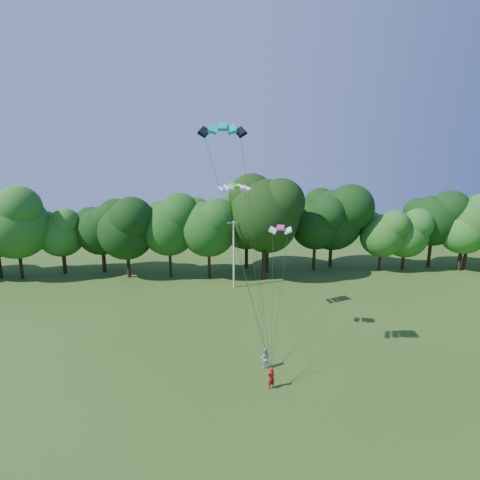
{
  "coord_description": "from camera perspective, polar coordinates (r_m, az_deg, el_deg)",
  "views": [
    {
      "loc": [
        -1.58,
        -15.77,
        15.63
      ],
      "look_at": [
        0.66,
        13.0,
        9.54
      ],
      "focal_mm": 28.0,
      "sensor_mm": 36.0,
      "label": 1
    }
  ],
  "objects": [
    {
      "name": "ground",
      "position": [
        22.26,
        1.08,
        -32.68
      ],
      "size": [
        160.0,
        160.0,
        0.0
      ],
      "primitive_type": "plane",
      "color": "#2D4F15",
      "rests_on": "ground"
    },
    {
      "name": "kite_teal",
      "position": [
        25.65,
        -2.71,
        16.91
      ],
      "size": [
        3.05,
        1.43,
        0.69
      ],
      "rotation": [
        0.0,
        0.0,
        -0.04
      ],
      "color": "#05ACA9",
      "rests_on": "ground"
    },
    {
      "name": "kite_green",
      "position": [
        36.14,
        -0.89,
        8.3
      ],
      "size": [
        3.23,
        2.33,
        0.47
      ],
      "rotation": [
        0.0,
        0.0,
        0.38
      ],
      "color": "#2DD720",
      "rests_on": "ground"
    },
    {
      "name": "kite_flyer_left",
      "position": [
        27.93,
        4.76,
        -20.19
      ],
      "size": [
        0.7,
        0.61,
        1.6
      ],
      "primitive_type": "imported",
      "rotation": [
        0.0,
        0.0,
        3.62
      ],
      "color": "#A41516",
      "rests_on": "ground"
    },
    {
      "name": "tree_back_center",
      "position": [
        48.83,
        3.77,
        4.4
      ],
      "size": [
        10.19,
        10.19,
        14.83
      ],
      "color": "black",
      "rests_on": "ground"
    },
    {
      "name": "tree_back_east",
      "position": [
        62.2,
        30.96,
        1.88
      ],
      "size": [
        7.28,
        7.28,
        10.59
      ],
      "color": "#382516",
      "rests_on": "ground"
    },
    {
      "name": "kite_pink",
      "position": [
        32.14,
        6.18,
        1.89
      ],
      "size": [
        2.11,
        1.35,
        0.35
      ],
      "rotation": [
        0.0,
        0.0,
        -0.22
      ],
      "color": "#C83781",
      "rests_on": "ground"
    },
    {
      "name": "utility_pole",
      "position": [
        46.45,
        -0.97,
        -2.12
      ],
      "size": [
        1.59,
        0.74,
        8.5
      ],
      "rotation": [
        0.0,
        0.0,
        0.4
      ],
      "color": "silver",
      "rests_on": "ground"
    },
    {
      "name": "kite_flyer_right",
      "position": [
        30.22,
        3.79,
        -17.49
      ],
      "size": [
        0.79,
        0.62,
        1.6
      ],
      "primitive_type": "imported",
      "rotation": [
        0.0,
        0.0,
        3.13
      ],
      "color": "#90ABC8",
      "rests_on": "ground"
    }
  ]
}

